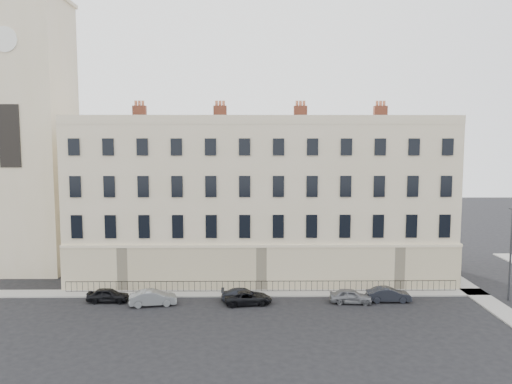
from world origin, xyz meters
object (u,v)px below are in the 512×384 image
(car_a, at_px, (108,295))
(car_f, at_px, (389,295))
(car_e, at_px, (351,296))
(car_b, at_px, (153,298))
(car_d, at_px, (248,298))
(streetlamp, at_px, (511,250))
(car_c, at_px, (244,295))

(car_a, relative_size, car_f, 0.95)
(car_e, bearing_deg, car_a, 94.34)
(car_a, height_order, car_b, car_b)
(car_b, distance_m, car_e, 16.45)
(car_d, relative_size, car_e, 1.11)
(car_e, relative_size, streetlamp, 0.44)
(car_b, distance_m, car_f, 19.73)
(car_b, xyz_separation_m, car_d, (7.87, 0.19, -0.09))
(car_f, xyz_separation_m, streetlamp, (10.29, 0.10, 3.83))
(car_d, relative_size, car_f, 1.07)
(car_d, bearing_deg, car_f, -94.95)
(car_e, bearing_deg, car_c, 92.37)
(car_c, distance_m, car_d, 0.83)
(car_e, xyz_separation_m, streetlamp, (13.56, 0.47, 3.83))
(car_d, xyz_separation_m, streetlamp, (22.14, 0.66, 3.88))
(car_f, bearing_deg, streetlamp, -88.90)
(car_d, xyz_separation_m, car_e, (8.58, 0.19, 0.06))
(car_c, distance_m, car_e, 8.99)
(car_a, bearing_deg, streetlamp, -89.36)
(car_e, height_order, car_f, car_f)
(car_b, relative_size, car_c, 1.02)
(car_a, distance_m, car_c, 11.43)
(car_e, bearing_deg, car_d, 97.03)
(car_c, bearing_deg, streetlamp, -92.85)
(car_b, bearing_deg, car_a, 67.39)
(car_a, xyz_separation_m, car_c, (11.43, 0.02, -0.04))
(car_b, bearing_deg, car_f, -97.66)
(car_c, bearing_deg, car_d, -153.86)
(car_a, height_order, car_e, car_e)
(car_c, relative_size, car_e, 1.07)
(car_a, relative_size, streetlamp, 0.44)
(car_d, bearing_deg, car_c, 21.17)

